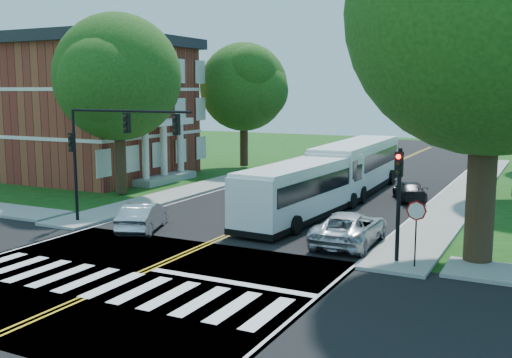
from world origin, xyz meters
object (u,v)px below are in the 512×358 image
Objects in this scene: signal_nw at (109,139)px; signal_ne at (399,190)px; dark_sedan at (410,191)px; bus_follow at (357,166)px; suv at (350,228)px; bus_lead at (304,189)px; hatchback at (143,217)px.

signal_ne is at bearing 0.05° from signal_nw.
signal_nw is at bearing 28.80° from dark_sedan.
bus_follow is at bearing 112.56° from signal_ne.
suv is (-2.60, 2.17, -2.23)m from signal_ne.
hatchback is (-5.84, -6.11, -0.88)m from bus_lead.
signal_ne is 16.99m from bus_follow.
bus_follow reaches higher than suv.
signal_ne is 0.34× the size of bus_follow.
hatchback is 1.05× the size of dark_sedan.
signal_nw is at bearing -179.95° from signal_ne.
signal_nw reaches higher than dark_sedan.
signal_ne is at bearing 139.29° from bus_lead.
bus_lead is 0.90× the size of bus_follow.
dark_sedan is at bearing -112.72° from bus_lead.
bus_follow is 16.61m from hatchback.
suv is 11.84m from dark_sedan.
dark_sedan is (-0.01, 11.84, -0.14)m from suv.
dark_sedan is (3.90, -1.64, -1.17)m from bus_follow.
signal_ne is at bearing 138.13° from suv.
bus_lead is 2.24× the size of suv.
bus_lead is 2.89× the size of dark_sedan.
signal_ne is 0.84× the size of suv.
bus_lead is at bearing 88.45° from bus_follow.
hatchback is (-12.26, 0.11, -2.26)m from signal_ne.
dark_sedan is (9.65, 13.90, -0.11)m from hatchback.
bus_follow is at bearing -131.11° from hatchback.
signal_nw reaches higher than hatchback.
bus_lead is 8.49m from hatchback.
signal_nw is 12.22m from suv.
bus_follow is 3.22× the size of dark_sedan.
hatchback is at bearing 3.89° from signal_nw.
bus_follow is (-0.08, 9.43, 0.19)m from bus_lead.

